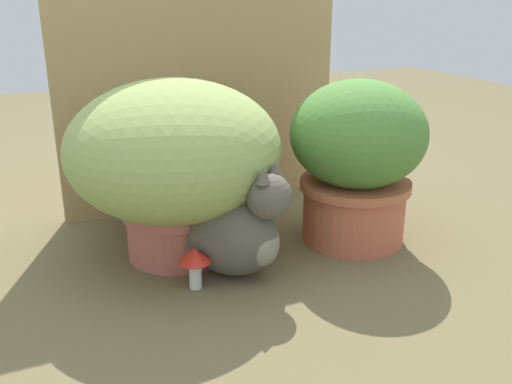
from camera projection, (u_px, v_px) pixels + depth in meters
The scene contains 6 objects.
ground_plane at pixel (231, 267), 1.48m from camera, with size 6.00×6.00×0.00m, color brown.
cardboard_backdrop at pixel (202, 68), 1.79m from camera, with size 0.92×0.03×0.89m, color tan.
grass_planter at pixel (174, 157), 1.47m from camera, with size 0.55×0.55×0.47m.
leafy_planter at pixel (357, 156), 1.56m from camera, with size 0.37×0.37×0.46m.
cat at pixel (235, 230), 1.41m from camera, with size 0.29×0.37×0.32m.
mushroom_ornament_red at pixel (195, 259), 1.35m from camera, with size 0.08×0.08×0.10m.
Camera 1 is at (-0.49, -1.24, 0.69)m, focal length 39.94 mm.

